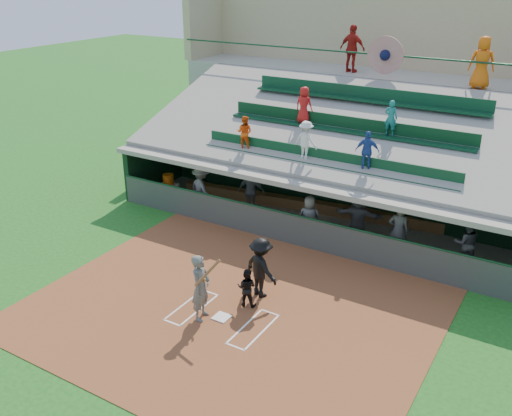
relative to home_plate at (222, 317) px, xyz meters
The scene contains 21 objects.
ground 0.04m from the home_plate, ahead, with size 100.00×100.00×0.00m, color #195818.
dirt_slab 0.50m from the home_plate, 90.00° to the left, with size 11.00×9.00×0.02m, color brown.
home_plate is the anchor object (origin of this frame).
batters_box_chalk 0.01m from the home_plate, ahead, with size 2.65×1.85×0.01m.
dugout_floor 6.75m from the home_plate, 90.00° to the left, with size 16.00×3.50×0.04m, color gray.
concourse_slab 13.69m from the home_plate, 90.00° to the left, with size 20.00×3.00×4.60m, color #99988B.
grandstand 10.74m from the home_plate, 90.03° to the left, with size 20.40×10.40×7.80m.
batter_at_plate 1.09m from the home_plate, 150.41° to the right, with size 0.91×0.80×1.95m.
catcher 1.09m from the home_plate, 73.96° to the left, with size 0.56×0.43×1.15m, color black.
home_umpire 1.84m from the home_plate, 78.11° to the left, with size 1.19×0.68×1.84m, color black.
dugout_bench 8.08m from the home_plate, 88.25° to the left, with size 13.68×0.41×0.41m, color olive.
white_table 8.88m from the home_plate, 138.26° to the left, with size 0.74×0.56×0.65m, color white.
water_cooler 8.93m from the home_plate, 138.07° to the left, with size 0.45×0.45×0.45m, color #C5530B.
dugout_player_a 7.44m from the home_plate, 130.02° to the left, with size 1.21×0.70×1.88m, color #5A5D58.
dugout_player_b 7.26m from the home_plate, 114.82° to the left, with size 1.05×0.44×1.79m, color #5F625C.
dugout_player_c 5.60m from the home_plate, 90.65° to the left, with size 0.80×0.52×1.64m, color #545752.
dugout_player_d 6.52m from the home_plate, 77.24° to the left, with size 1.70×0.54×1.83m, color #51534E.
dugout_player_e 6.71m from the home_plate, 63.55° to the left, with size 0.67×0.44×1.83m, color #535551.
dugout_player_f 8.20m from the home_plate, 51.97° to the left, with size 0.79×0.61×1.62m, color #525550.
concourse_staff_a 14.24m from the home_plate, 98.00° to the left, with size 1.18×0.49×2.01m, color #A51812.
concourse_staff_b 13.91m from the home_plate, 73.22° to the left, with size 0.95×0.62×1.94m, color orange.
Camera 1 is at (7.61, -10.85, 9.00)m, focal length 40.00 mm.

